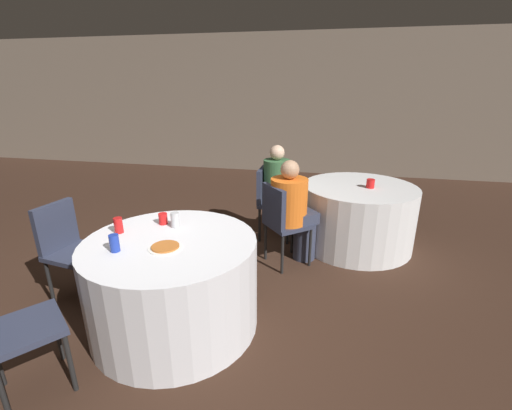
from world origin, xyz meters
TOP-DOWN VIEW (x-y plane):
  - ground_plane at (0.00, 0.00)m, footprint 16.00×16.00m
  - wall_back at (0.00, 5.11)m, footprint 16.00×0.06m
  - table_near at (0.15, -0.15)m, footprint 1.29×1.29m
  - table_far at (1.63, 1.64)m, footprint 1.28×1.28m
  - chair_near_southwest at (-0.50, -0.98)m, footprint 0.56×0.56m
  - chair_near_west at (-0.89, 0.01)m, footprint 0.46×0.46m
  - chair_far_southwest at (0.83, 0.97)m, footprint 0.56×0.56m
  - chair_far_west at (0.58, 1.65)m, footprint 0.41×0.40m
  - person_orange_shirt at (0.95, 1.07)m, footprint 0.51×0.50m
  - person_green_jacket at (0.75, 1.65)m, footprint 0.50×0.32m
  - pizza_plate_near at (0.17, -0.27)m, footprint 0.24×0.24m
  - soda_can_blue at (-0.14, -0.38)m, footprint 0.07×0.07m
  - soda_can_red at (-0.29, -0.09)m, footprint 0.07×0.07m
  - soda_can_silver at (0.09, 0.10)m, footprint 0.07×0.07m
  - cup_near at (-0.04, 0.14)m, footprint 0.07×0.07m
  - cup_far at (1.73, 1.58)m, footprint 0.09×0.09m

SIDE VIEW (x-z plane):
  - ground_plane at x=0.00m, z-range 0.00..0.00m
  - table_near at x=0.15m, z-range 0.00..0.73m
  - table_far at x=1.63m, z-range 0.00..0.73m
  - chair_near_southwest at x=-0.50m, z-range 0.10..0.97m
  - chair_near_west at x=-0.89m, z-range 0.10..0.97m
  - chair_far_southwest at x=0.83m, z-range 0.10..0.97m
  - chair_far_west at x=0.58m, z-range 0.10..0.97m
  - person_green_jacket at x=0.75m, z-range 0.00..1.16m
  - person_orange_shirt at x=0.95m, z-range 0.02..1.14m
  - pizza_plate_near at x=0.17m, z-range 0.73..0.74m
  - cup_near at x=-0.04m, z-range 0.73..0.82m
  - cup_far at x=1.73m, z-range 0.73..0.83m
  - soda_can_blue at x=-0.14m, z-range 0.73..0.85m
  - soda_can_red at x=-0.29m, z-range 0.73..0.85m
  - soda_can_silver at x=0.09m, z-range 0.73..0.85m
  - wall_back at x=0.00m, z-range 0.00..2.80m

